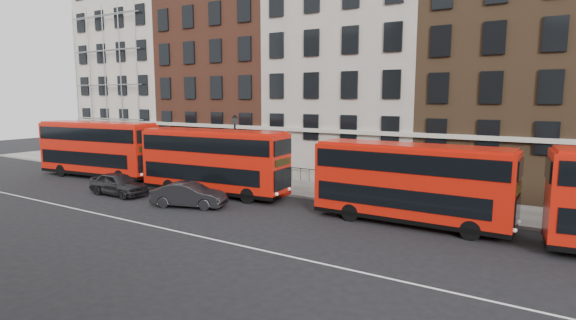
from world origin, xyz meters
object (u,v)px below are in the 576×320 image
Objects in this scene: car_rear at (119,184)px; car_front at (189,195)px; bus_b at (214,160)px; bus_a at (98,148)px; bus_c at (410,182)px.

car_rear reaches higher than car_front.
bus_b reaches higher than car_rear.
bus_a is at bearing 63.73° from car_rear.
bus_c is (26.60, 0.00, -0.20)m from bus_a.
bus_a is 2.48× the size of car_front.
car_front is at bearing -88.60° from car_rear.
bus_a reaches higher than bus_c.
car_rear is (-19.23, -3.63, -1.52)m from bus_c.
bus_a is at bearing 56.80° from car_front.
bus_c is at bearing -94.02° from car_front.
bus_a is 26.60m from bus_c.
car_rear is (-5.52, -3.62, -1.64)m from bus_b.
car_rear is at bearing 72.23° from car_front.
car_front is (1.02, -3.45, -1.67)m from bus_b.
bus_c is at bearing -6.50° from bus_a.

